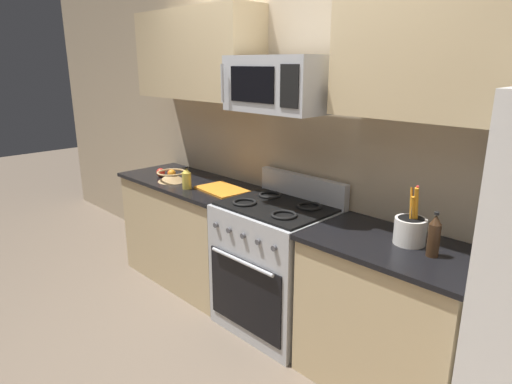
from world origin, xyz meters
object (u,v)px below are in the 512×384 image
apple_loose (161,173)px  fruit_basket (172,176)px  bottle_soy (434,236)px  range_oven (276,266)px  microwave (281,84)px  utensil_crock (410,229)px  bottle_oil (187,179)px  cutting_board (222,190)px

apple_loose → fruit_basket: bearing=-4.8°
fruit_basket → bottle_soy: (2.18, 0.11, 0.06)m
range_oven → microwave: size_ratio=1.60×
microwave → apple_loose: (-1.28, -0.12, -0.78)m
utensil_crock → bottle_soy: 0.18m
bottle_soy → fruit_basket: bearing=-177.2°
utensil_crock → apple_loose: size_ratio=4.48×
bottle_oil → utensil_crock: bearing=7.1°
microwave → cutting_board: (-0.58, -0.02, -0.81)m
microwave → cutting_board: microwave is taller
range_oven → microwave: bearing=90.1°
utensil_crock → fruit_basket: bearing=-175.0°
apple_loose → cutting_board: size_ratio=0.19×
fruit_basket → bottle_soy: size_ratio=1.01×
fruit_basket → cutting_board: fruit_basket is taller
bottle_oil → microwave: bearing=12.7°
cutting_board → bottle_oil: bearing=-145.8°
utensil_crock → bottle_soy: bearing=-22.9°
range_oven → bottle_oil: (-0.81, -0.16, 0.52)m
fruit_basket → bottle_soy: bottle_soy is taller
range_oven → bottle_oil: size_ratio=6.11×
range_oven → utensil_crock: 1.07m
utensil_crock → apple_loose: utensil_crock is taller
microwave → apple_loose: microwave is taller
range_oven → bottle_oil: 0.98m
microwave → bottle_oil: bearing=-167.3°
range_oven → cutting_board: 0.73m
utensil_crock → bottle_oil: 1.76m
range_oven → cutting_board: size_ratio=2.80×
fruit_basket → microwave: bearing=7.4°
bottle_soy → bottle_oil: size_ratio=1.33×
utensil_crock → bottle_soy: (0.16, -0.07, 0.03)m
cutting_board → bottle_soy: 1.67m
range_oven → bottle_oil: bearing=-169.0°
utensil_crock → bottle_soy: size_ratio=1.42×
bottle_oil → apple_loose: bearing=172.7°
apple_loose → bottle_soy: bearing=2.2°
fruit_basket → bottle_oil: size_ratio=1.34×
fruit_basket → apple_loose: 0.19m
microwave → bottle_soy: microwave is taller
fruit_basket → bottle_oil: (0.27, -0.04, 0.03)m
fruit_basket → cutting_board: 0.52m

